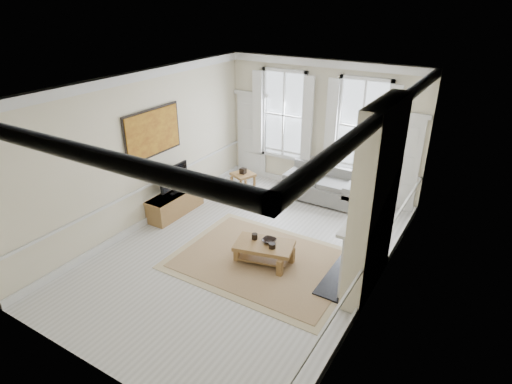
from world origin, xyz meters
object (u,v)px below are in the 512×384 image
Objects in this scene: sofa at (322,186)px; side_table at (243,177)px; coffee_table at (264,247)px; tv_stand at (176,203)px.

side_table is (-1.83, -0.86, 0.15)m from sofa.
sofa reaches higher than coffee_table.
coffee_table is at bearing -49.61° from side_table.
side_table is 3.09m from coffee_table.
side_table is 0.43× the size of tv_stand.
tv_stand is at bearing -136.45° from sofa.
sofa reaches higher than side_table.
tv_stand is at bearing 152.54° from coffee_table.
tv_stand is (-2.67, -2.54, -0.08)m from sofa.
side_table reaches higher than coffee_table.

